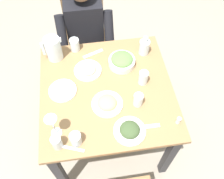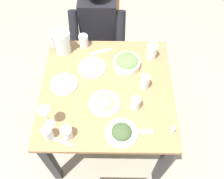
% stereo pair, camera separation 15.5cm
% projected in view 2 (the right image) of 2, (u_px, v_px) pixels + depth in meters
% --- Properties ---
extents(ground_plane, '(8.00, 8.00, 0.00)m').
position_uv_depth(ground_plane, '(108.00, 132.00, 2.36)').
color(ground_plane, gray).
extents(dining_table, '(0.95, 0.95, 0.75)m').
position_uv_depth(dining_table, '(107.00, 97.00, 1.84)').
color(dining_table, '#997047').
rests_on(dining_table, ground_plane).
extents(chair_near, '(0.40, 0.40, 0.87)m').
position_uv_depth(chair_near, '(100.00, 33.00, 2.43)').
color(chair_near, '#997047').
rests_on(chair_near, ground_plane).
extents(diner_near, '(0.48, 0.53, 1.17)m').
position_uv_depth(diner_near, '(98.00, 36.00, 2.19)').
color(diner_near, black).
rests_on(diner_near, ground_plane).
extents(water_pitcher, '(0.16, 0.12, 0.19)m').
position_uv_depth(water_pitcher, '(62.00, 42.00, 1.87)').
color(water_pitcher, silver).
rests_on(water_pitcher, dining_table).
extents(salad_bowl, '(0.20, 0.20, 0.09)m').
position_uv_depth(salad_bowl, '(127.00, 62.00, 1.82)').
color(salad_bowl, white).
rests_on(salad_bowl, dining_table).
extents(plate_fries, '(0.21, 0.21, 0.06)m').
position_uv_depth(plate_fries, '(104.00, 102.00, 1.65)').
color(plate_fries, white).
rests_on(plate_fries, dining_table).
extents(plate_beans, '(0.21, 0.21, 0.05)m').
position_uv_depth(plate_beans, '(92.00, 67.00, 1.83)').
color(plate_beans, white).
rests_on(plate_beans, dining_table).
extents(plate_yoghurt, '(0.20, 0.20, 0.04)m').
position_uv_depth(plate_yoghurt, '(64.00, 84.00, 1.75)').
color(plate_yoghurt, white).
rests_on(plate_yoghurt, dining_table).
extents(plate_dolmas, '(0.21, 0.21, 0.06)m').
position_uv_depth(plate_dolmas, '(121.00, 132.00, 1.53)').
color(plate_dolmas, white).
rests_on(plate_dolmas, dining_table).
extents(water_glass_near_left, '(0.06, 0.06, 0.10)m').
position_uv_depth(water_glass_near_left, '(48.00, 134.00, 1.49)').
color(water_glass_near_left, silver).
rests_on(water_glass_near_left, dining_table).
extents(water_glass_center, '(0.07, 0.07, 0.10)m').
position_uv_depth(water_glass_center, '(135.00, 103.00, 1.61)').
color(water_glass_center, silver).
rests_on(water_glass_center, dining_table).
extents(water_glass_near_right, '(0.07, 0.07, 0.09)m').
position_uv_depth(water_glass_near_right, '(67.00, 133.00, 1.50)').
color(water_glass_near_right, silver).
rests_on(water_glass_near_right, dining_table).
extents(water_glass_far_left, '(0.07, 0.07, 0.11)m').
position_uv_depth(water_glass_far_left, '(145.00, 82.00, 1.71)').
color(water_glass_far_left, silver).
rests_on(water_glass_far_left, dining_table).
extents(water_glass_far_right, '(0.07, 0.07, 0.10)m').
position_uv_depth(water_glass_far_right, '(84.00, 41.00, 1.94)').
color(water_glass_far_right, silver).
rests_on(water_glass_far_right, dining_table).
extents(wine_glass, '(0.08, 0.08, 0.20)m').
position_uv_depth(wine_glass, '(46.00, 114.00, 1.46)').
color(wine_glass, silver).
rests_on(wine_glass, dining_table).
extents(oil_carafe, '(0.08, 0.08, 0.16)m').
position_uv_depth(oil_carafe, '(152.00, 52.00, 1.86)').
color(oil_carafe, silver).
rests_on(oil_carafe, dining_table).
extents(salt_shaker, '(0.03, 0.03, 0.05)m').
position_uv_depth(salt_shaker, '(173.00, 130.00, 1.53)').
color(salt_shaker, white).
rests_on(salt_shaker, dining_table).
extents(fork_near, '(0.17, 0.03, 0.01)m').
position_uv_depth(fork_near, '(140.00, 131.00, 1.55)').
color(fork_near, silver).
rests_on(fork_near, dining_table).
extents(knife_near, '(0.18, 0.08, 0.01)m').
position_uv_depth(knife_near, '(60.00, 141.00, 1.51)').
color(knife_near, silver).
rests_on(knife_near, dining_table).
extents(fork_far, '(0.17, 0.08, 0.01)m').
position_uv_depth(fork_far, '(100.00, 52.00, 1.93)').
color(fork_far, silver).
rests_on(fork_far, dining_table).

